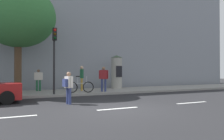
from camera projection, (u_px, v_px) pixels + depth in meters
name	position (u px, v px, depth m)	size (l,w,h in m)	color
ground_plane	(118.00, 109.00, 8.51)	(80.00, 80.00, 0.00)	#232326
sidewalk_curb	(75.00, 92.00, 14.89)	(36.00, 4.00, 0.15)	gray
lane_markings	(118.00, 109.00, 8.51)	(25.80, 0.16, 0.01)	silver
building_backdrop	(61.00, 28.00, 19.50)	(36.00, 5.00, 11.15)	gray
traffic_light	(54.00, 50.00, 12.61)	(0.24, 0.45, 3.99)	black
poster_column	(117.00, 72.00, 17.27)	(0.97, 0.97, 2.73)	#9E9B93
street_tree	(18.00, 16.00, 13.32)	(4.67, 4.67, 6.89)	#4C3826
pedestrian_in_light_jacket	(68.00, 85.00, 9.68)	(0.46, 0.54, 1.50)	navy
pedestrian_in_red_top	(104.00, 77.00, 14.46)	(0.56, 0.47, 1.72)	navy
pedestrian_with_bag	(38.00, 78.00, 14.93)	(0.58, 0.33, 1.54)	#1E5938
pedestrian_with_backpack	(82.00, 76.00, 15.13)	(0.34, 0.66, 1.79)	#B78C33
bicycle_leaning	(80.00, 87.00, 13.60)	(1.75, 0.40, 1.09)	black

